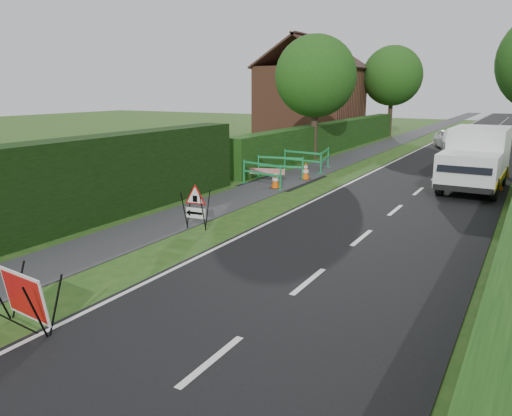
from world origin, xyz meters
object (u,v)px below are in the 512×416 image
at_px(works_van, 476,158).
at_px(hatchback_car, 450,139).
at_px(red_rect_sign, 24,297).
at_px(triangle_sign, 194,204).

xyz_separation_m(works_van, hatchback_car, (-2.97, 13.67, -0.61)).
xyz_separation_m(red_rect_sign, triangle_sign, (-1.10, 6.15, 0.20)).
bearing_deg(triangle_sign, red_rect_sign, -85.94).
distance_m(triangle_sign, works_van, 11.73).
distance_m(triangle_sign, hatchback_car, 23.89).
relative_size(red_rect_sign, hatchback_car, 0.32).
distance_m(red_rect_sign, works_van, 16.93).
bearing_deg(hatchback_car, triangle_sign, -119.87).
bearing_deg(works_van, hatchback_car, 103.66).
bearing_deg(works_van, triangle_sign, -119.91).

